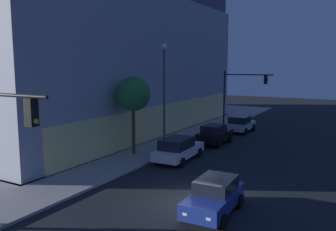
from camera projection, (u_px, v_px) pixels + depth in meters
The scene contains 9 objects.
ground_plane at pixel (190, 202), 17.29m from camera, with size 120.00×120.00×0.00m, color black.
modern_building at pixel (51, 51), 39.35m from camera, with size 32.63×30.08×16.45m.
traffic_light_far_corner at pixel (240, 88), 38.23m from camera, with size 0.33×5.37×5.87m.
street_lamp_sidewalk at pixel (164, 83), 27.73m from camera, with size 0.44×0.44×8.15m.
sidewalk_tree at pixel (133, 94), 25.63m from camera, with size 2.51×2.51×5.69m.
car_blue at pixel (214, 196), 15.90m from camera, with size 4.07×2.07×1.59m.
car_white at pixel (178, 149), 24.78m from camera, with size 4.83×2.27×1.64m.
car_black at pixel (215, 134), 29.90m from camera, with size 4.10×2.09×1.68m.
car_silver at pixel (240, 124), 35.31m from camera, with size 4.13×2.23×1.62m.
Camera 1 is at (-14.89, -7.20, 6.66)m, focal length 37.85 mm.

